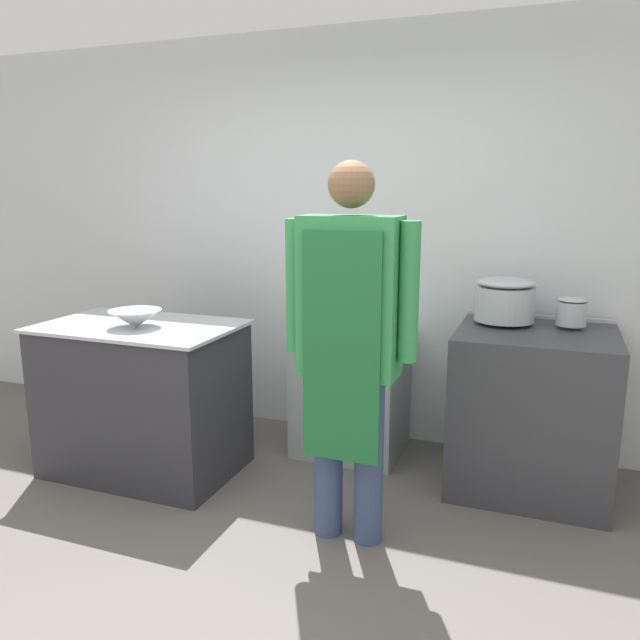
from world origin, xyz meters
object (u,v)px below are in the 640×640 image
(sauce_pot, at_px, (572,311))
(person_cook, at_px, (349,333))
(stove, at_px, (532,410))
(fridge_unit, at_px, (351,392))
(mixing_bowl, at_px, (135,319))
(stock_pot, at_px, (505,299))

(sauce_pot, bearing_deg, person_cook, -133.73)
(stove, xyz_separation_m, fridge_unit, (-1.11, 0.12, -0.06))
(mixing_bowl, bearing_deg, person_cook, -9.49)
(fridge_unit, bearing_deg, mixing_bowl, -143.50)
(mixing_bowl, height_order, stock_pot, stock_pot)
(stock_pot, bearing_deg, stove, -35.32)
(stock_pot, bearing_deg, person_cook, -121.01)
(sauce_pot, bearing_deg, stove, -141.44)
(person_cook, bearing_deg, sauce_pot, 46.27)
(stove, distance_m, mixing_bowl, 2.31)
(fridge_unit, height_order, mixing_bowl, mixing_bowl)
(stove, xyz_separation_m, stock_pot, (-0.19, 0.14, 0.60))
(person_cook, bearing_deg, stove, 47.67)
(person_cook, xyz_separation_m, sauce_pot, (0.97, 1.02, -0.02))
(stove, bearing_deg, stock_pot, 144.68)
(stove, relative_size, person_cook, 0.52)
(fridge_unit, xyz_separation_m, sauce_pot, (1.28, 0.01, 0.62))
(person_cook, bearing_deg, stock_pot, 58.99)
(stove, xyz_separation_m, person_cook, (-0.80, -0.88, 0.57))
(sauce_pot, bearing_deg, mixing_bowl, -161.27)
(stove, height_order, mixing_bowl, mixing_bowl)
(fridge_unit, relative_size, sauce_pot, 4.90)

